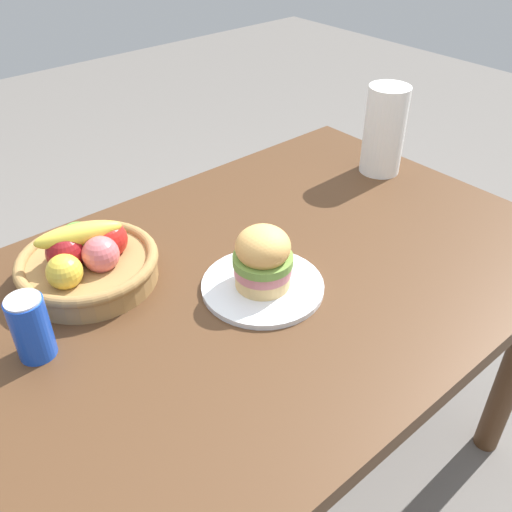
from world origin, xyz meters
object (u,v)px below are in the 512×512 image
object	(u,v)px
soda_can	(31,327)
fruit_basket	(87,261)
sandwich	(263,258)
paper_towel_roll	(384,130)
plate	(263,286)

from	to	relation	value
soda_can	fruit_basket	size ratio (longest dim) A/B	0.43
sandwich	fruit_basket	size ratio (longest dim) A/B	0.46
sandwich	soda_can	size ratio (longest dim) A/B	1.06
sandwich	soda_can	bearing A→B (deg)	163.85
sandwich	paper_towel_roll	xyz separation A→B (m)	(0.59, 0.18, 0.04)
plate	paper_towel_roll	bearing A→B (deg)	16.97
sandwich	plate	bearing A→B (deg)	0.00
paper_towel_roll	soda_can	bearing A→B (deg)	-176.72
plate	sandwich	bearing A→B (deg)	0.00
fruit_basket	paper_towel_roll	world-z (taller)	paper_towel_roll
sandwich	paper_towel_roll	world-z (taller)	paper_towel_roll
plate	paper_towel_roll	world-z (taller)	paper_towel_roll
fruit_basket	paper_towel_roll	bearing A→B (deg)	-5.05
sandwich	soda_can	distance (m)	0.44
plate	fruit_basket	world-z (taller)	fruit_basket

